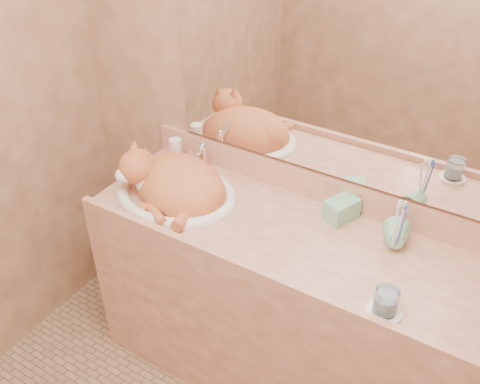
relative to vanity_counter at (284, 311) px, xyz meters
The scene contains 12 objects.
wall_back 0.87m from the vanity_counter, 90.00° to the left, with size 2.40×0.02×2.50m, color brown.
vanity_counter is the anchor object (origin of this frame).
mirror 1.00m from the vanity_counter, 90.00° to the left, with size 1.30×0.02×0.80m, color white.
sink_basin 0.73m from the vanity_counter, behind, with size 0.53×0.44×0.16m, color white, non-canonical shape.
faucet 0.75m from the vanity_counter, 160.66° to the left, with size 0.04×0.11×0.15m, color white, non-canonical shape.
cat 0.72m from the vanity_counter, behind, with size 0.43×0.35×0.24m, color #B55429, non-canonical shape.
soap_dispenser 0.55m from the vanity_counter, 51.70° to the left, with size 0.09×0.09×0.19m, color #7AC499.
toothbrush_cup 0.61m from the vanity_counter, 13.97° to the left, with size 0.10×0.10×0.10m, color #7AC499.
toothbrushes 0.68m from the vanity_counter, 13.97° to the left, with size 0.04×0.04×0.23m, color white, non-canonical shape.
saucer 0.64m from the vanity_counter, 24.16° to the right, with size 0.11×0.11×0.01m, color white.
water_glass 0.68m from the vanity_counter, 24.16° to the right, with size 0.08×0.08×0.09m, color silver.
lotion_bottle 0.84m from the vanity_counter, 165.29° to the left, with size 0.05×0.05×0.13m, color white.
Camera 1 is at (0.65, -0.70, 2.14)m, focal length 40.00 mm.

